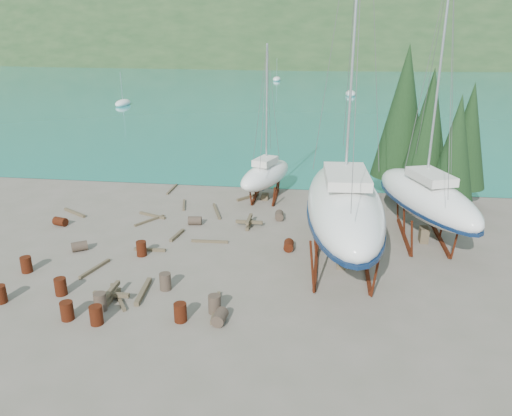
# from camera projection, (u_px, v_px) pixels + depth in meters

# --- Properties ---
(ground) EXTENTS (600.00, 600.00, 0.00)m
(ground) POSITION_uv_depth(u_px,v_px,m) (220.00, 268.00, 27.34)
(ground) COLOR #615C4C
(ground) RESTS_ON ground
(bay_water) EXTENTS (700.00, 700.00, 0.00)m
(bay_water) POSITION_uv_depth(u_px,v_px,m) (321.00, 51.00, 321.29)
(bay_water) COLOR #19797F
(bay_water) RESTS_ON ground
(far_hill) EXTENTS (800.00, 360.00, 110.00)m
(far_hill) POSITION_uv_depth(u_px,v_px,m) (321.00, 51.00, 325.95)
(far_hill) COLOR #1F371B
(far_hill) RESTS_ON ground
(far_house_left) EXTENTS (6.60, 5.60, 5.60)m
(far_house_left) POSITION_uv_depth(u_px,v_px,m) (174.00, 55.00, 211.54)
(far_house_left) COLOR beige
(far_house_left) RESTS_ON ground
(far_house_center) EXTENTS (6.60, 5.60, 5.60)m
(far_house_center) POSITION_uv_depth(u_px,v_px,m) (267.00, 55.00, 206.29)
(far_house_center) COLOR beige
(far_house_center) RESTS_ON ground
(far_house_right) EXTENTS (6.60, 5.60, 5.60)m
(far_house_right) POSITION_uv_depth(u_px,v_px,m) (391.00, 56.00, 199.73)
(far_house_right) COLOR beige
(far_house_right) RESTS_ON ground
(cypress_near_right) EXTENTS (3.60, 3.60, 10.00)m
(cypress_near_right) POSITION_uv_depth(u_px,v_px,m) (428.00, 129.00, 34.96)
(cypress_near_right) COLOR black
(cypress_near_right) RESTS_ON ground
(cypress_mid_right) EXTENTS (3.06, 3.06, 8.50)m
(cypress_mid_right) POSITION_uv_depth(u_px,v_px,m) (455.00, 148.00, 33.19)
(cypress_mid_right) COLOR black
(cypress_mid_right) RESTS_ON ground
(cypress_back_left) EXTENTS (4.14, 4.14, 11.50)m
(cypress_back_left) POSITION_uv_depth(u_px,v_px,m) (404.00, 112.00, 36.74)
(cypress_back_left) COLOR black
(cypress_back_left) RESTS_ON ground
(cypress_far_right) EXTENTS (3.24, 3.24, 9.00)m
(cypress_far_right) POSITION_uv_depth(u_px,v_px,m) (468.00, 136.00, 35.70)
(cypress_far_right) COLOR black
(cypress_far_right) RESTS_ON ground
(moored_boat_left) EXTENTS (2.00, 5.00, 6.05)m
(moored_boat_left) POSITION_uv_depth(u_px,v_px,m) (123.00, 103.00, 87.14)
(moored_boat_left) COLOR white
(moored_boat_left) RESTS_ON ground
(moored_boat_mid) EXTENTS (2.00, 5.00, 6.05)m
(moored_boat_mid) POSITION_uv_depth(u_px,v_px,m) (350.00, 94.00, 100.56)
(moored_boat_mid) COLOR white
(moored_boat_mid) RESTS_ON ground
(moored_boat_far) EXTENTS (2.00, 5.00, 6.05)m
(moored_boat_far) POSITION_uv_depth(u_px,v_px,m) (277.00, 79.00, 130.91)
(moored_boat_far) COLOR white
(moored_boat_far) RESTS_ON ground
(large_sailboat_near) EXTENTS (4.75, 13.71, 21.24)m
(large_sailboat_near) POSITION_uv_depth(u_px,v_px,m) (344.00, 205.00, 26.99)
(large_sailboat_near) COLOR white
(large_sailboat_near) RESTS_ON ground
(large_sailboat_far) EXTENTS (6.51, 10.97, 16.70)m
(large_sailboat_far) POSITION_uv_depth(u_px,v_px,m) (426.00, 197.00, 30.38)
(large_sailboat_far) COLOR white
(large_sailboat_far) RESTS_ON ground
(small_sailboat_shore) EXTENTS (4.40, 7.52, 11.47)m
(small_sailboat_shore) POSITION_uv_depth(u_px,v_px,m) (266.00, 174.00, 38.29)
(small_sailboat_shore) COLOR white
(small_sailboat_shore) RESTS_ON ground
(worker) EXTENTS (0.73, 0.84, 1.94)m
(worker) POSITION_uv_depth(u_px,v_px,m) (338.00, 230.00, 29.98)
(worker) COLOR navy
(worker) RESTS_ON ground
(drum_0) EXTENTS (0.58, 0.58, 0.88)m
(drum_0) POSITION_uv_depth(u_px,v_px,m) (0.00, 294.00, 23.77)
(drum_0) COLOR #602310
(drum_0) RESTS_ON ground
(drum_1) EXTENTS (0.65, 0.92, 0.58)m
(drum_1) POSITION_uv_depth(u_px,v_px,m) (220.00, 317.00, 22.14)
(drum_1) COLOR #2D2823
(drum_1) RESTS_ON ground
(drum_2) EXTENTS (1.00, 0.79, 0.58)m
(drum_2) POSITION_uv_depth(u_px,v_px,m) (60.00, 222.00, 33.26)
(drum_2) COLOR #602310
(drum_2) RESTS_ON ground
(drum_3) EXTENTS (0.58, 0.58, 0.88)m
(drum_3) POSITION_uv_depth(u_px,v_px,m) (96.00, 315.00, 22.02)
(drum_3) COLOR #602310
(drum_3) RESTS_ON ground
(drum_5) EXTENTS (0.58, 0.58, 0.88)m
(drum_5) POSITION_uv_depth(u_px,v_px,m) (165.00, 282.00, 24.98)
(drum_5) COLOR #2D2823
(drum_5) RESTS_ON ground
(drum_6) EXTENTS (0.61, 0.90, 0.58)m
(drum_6) POSITION_uv_depth(u_px,v_px,m) (289.00, 245.00, 29.57)
(drum_6) COLOR #602310
(drum_6) RESTS_ON ground
(drum_7) EXTENTS (0.58, 0.58, 0.88)m
(drum_7) POSITION_uv_depth(u_px,v_px,m) (180.00, 312.00, 22.24)
(drum_7) COLOR #602310
(drum_7) RESTS_ON ground
(drum_8) EXTENTS (0.58, 0.58, 0.88)m
(drum_8) POSITION_uv_depth(u_px,v_px,m) (26.00, 265.00, 26.80)
(drum_8) COLOR #602310
(drum_8) RESTS_ON ground
(drum_9) EXTENTS (0.95, 0.69, 0.58)m
(drum_9) POSITION_uv_depth(u_px,v_px,m) (195.00, 221.00, 33.44)
(drum_9) COLOR #2D2823
(drum_9) RESTS_ON ground
(drum_10) EXTENTS (0.58, 0.58, 0.88)m
(drum_10) POSITION_uv_depth(u_px,v_px,m) (67.00, 311.00, 22.36)
(drum_10) COLOR #602310
(drum_10) RESTS_ON ground
(drum_11) EXTENTS (0.65, 0.92, 0.58)m
(drum_11) POSITION_uv_depth(u_px,v_px,m) (279.00, 215.00, 34.36)
(drum_11) COLOR #2D2823
(drum_11) RESTS_ON ground
(drum_13) EXTENTS (0.58, 0.58, 0.88)m
(drum_13) POSITION_uv_depth(u_px,v_px,m) (61.00, 287.00, 24.49)
(drum_13) COLOR #602310
(drum_13) RESTS_ON ground
(drum_14) EXTENTS (0.58, 0.58, 0.88)m
(drum_14) POSITION_uv_depth(u_px,v_px,m) (141.00, 249.00, 28.76)
(drum_14) COLOR #602310
(drum_14) RESTS_ON ground
(drum_15) EXTENTS (1.05, 0.97, 0.58)m
(drum_15) POSITION_uv_depth(u_px,v_px,m) (80.00, 246.00, 29.45)
(drum_15) COLOR #2D2823
(drum_15) RESTS_ON ground
(drum_16) EXTENTS (0.58, 0.58, 0.88)m
(drum_16) POSITION_uv_depth(u_px,v_px,m) (100.00, 302.00, 23.10)
(drum_16) COLOR #2D2823
(drum_16) RESTS_ON ground
(drum_17) EXTENTS (0.58, 0.58, 0.88)m
(drum_17) POSITION_uv_depth(u_px,v_px,m) (215.00, 304.00, 22.92)
(drum_17) COLOR #2D2823
(drum_17) RESTS_ON ground
(timber_0) EXTENTS (0.14, 2.64, 0.14)m
(timber_0) POSITION_uv_depth(u_px,v_px,m) (172.00, 189.00, 40.82)
(timber_0) COLOR brown
(timber_0) RESTS_ON ground
(timber_1) EXTENTS (1.59, 0.60, 0.19)m
(timber_1) POSITION_uv_depth(u_px,v_px,m) (351.00, 256.00, 28.63)
(timber_1) COLOR brown
(timber_1) RESTS_ON ground
(timber_2) EXTENTS (2.20, 1.46, 0.19)m
(timber_2) POSITION_uv_depth(u_px,v_px,m) (75.00, 213.00, 35.48)
(timber_2) COLOR brown
(timber_2) RESTS_ON ground
(timber_3) EXTENTS (1.75, 2.40, 0.15)m
(timber_3) POSITION_uv_depth(u_px,v_px,m) (118.00, 297.00, 24.28)
(timber_3) COLOR brown
(timber_3) RESTS_ON ground
(timber_4) EXTENTS (1.90, 0.20, 0.17)m
(timber_4) POSITION_uv_depth(u_px,v_px,m) (150.00, 250.00, 29.49)
(timber_4) COLOR brown
(timber_4) RESTS_ON ground
(timber_5) EXTENTS (0.43, 2.74, 0.16)m
(timber_5) POSITION_uv_depth(u_px,v_px,m) (216.00, 307.00, 23.34)
(timber_5) COLOR brown
(timber_5) RESTS_ON ground
(timber_6) EXTENTS (1.50, 1.76, 0.19)m
(timber_6) POSITION_uv_depth(u_px,v_px,m) (248.00, 197.00, 38.75)
(timber_6) COLOR brown
(timber_6) RESTS_ON ground
(timber_8) EXTENTS (0.46, 1.86, 0.19)m
(timber_8) POSITION_uv_depth(u_px,v_px,m) (177.00, 235.00, 31.54)
(timber_8) COLOR brown
(timber_8) RESTS_ON ground
(timber_9) EXTENTS (0.72, 2.26, 0.15)m
(timber_9) POSITION_uv_depth(u_px,v_px,m) (184.00, 205.00, 37.11)
(timber_9) COLOR brown
(timber_9) RESTS_ON ground
(timber_10) EXTENTS (1.21, 2.98, 0.16)m
(timber_10) POSITION_uv_depth(u_px,v_px,m) (217.00, 211.00, 35.81)
(timber_10) COLOR brown
(timber_10) RESTS_ON ground
(timber_11) EXTENTS (2.29, 0.25, 0.15)m
(timber_11) POSITION_uv_depth(u_px,v_px,m) (210.00, 241.00, 30.67)
(timber_11) COLOR brown
(timber_11) RESTS_ON ground
(timber_12) EXTENTS (0.77, 2.36, 0.17)m
(timber_12) POSITION_uv_depth(u_px,v_px,m) (95.00, 269.00, 27.13)
(timber_12) COLOR brown
(timber_12) RESTS_ON ground
(timber_15) EXTENTS (1.44, 2.21, 0.15)m
(timber_15) POSITION_uv_depth(u_px,v_px,m) (150.00, 220.00, 34.05)
(timber_15) COLOR brown
(timber_15) RESTS_ON ground
(timber_16) EXTENTS (0.47, 2.55, 0.23)m
(timber_16) POSITION_uv_depth(u_px,v_px,m) (143.00, 291.00, 24.70)
(timber_16) COLOR brown
(timber_16) RESTS_ON ground
(timber_17) EXTENTS (2.16, 1.02, 0.16)m
(timber_17) POSITION_uv_depth(u_px,v_px,m) (152.00, 215.00, 34.99)
(timber_17) COLOR brown
(timber_17) RESTS_ON ground
(timber_pile_fore) EXTENTS (1.80, 1.80, 0.60)m
(timber_pile_fore) POSITION_uv_depth(u_px,v_px,m) (111.00, 294.00, 24.04)
(timber_pile_fore) COLOR brown
(timber_pile_fore) RESTS_ON ground
(timber_pile_aft) EXTENTS (1.80, 1.80, 0.60)m
(timber_pile_aft) POSITION_uv_depth(u_px,v_px,m) (249.00, 222.00, 33.16)
(timber_pile_aft) COLOR brown
(timber_pile_aft) RESTS_ON ground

